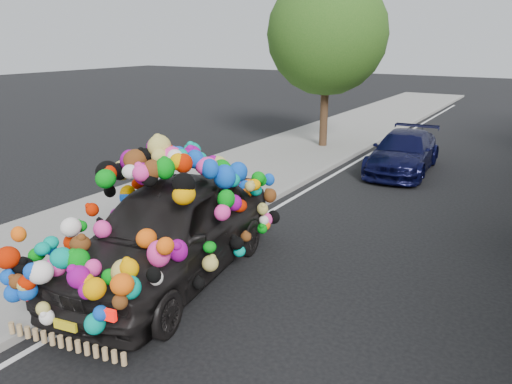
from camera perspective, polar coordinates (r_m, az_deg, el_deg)
ground at (r=8.87m, az=5.19°, el=-8.94°), size 100.00×100.00×0.00m
sidewalk at (r=11.23m, az=-14.92°, el=-3.38°), size 4.00×60.00×0.12m
kerb at (r=9.99m, az=-7.04°, el=-5.50°), size 0.15×60.00×0.13m
tree_near_sidewalk at (r=18.19m, az=8.14°, el=17.43°), size 4.20×4.20×6.13m
plush_art_car at (r=8.30m, az=-10.01°, el=-2.07°), size 3.10×5.39×2.32m
navy_sedan at (r=15.76m, az=16.50°, el=4.40°), size 1.94×4.22×1.20m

